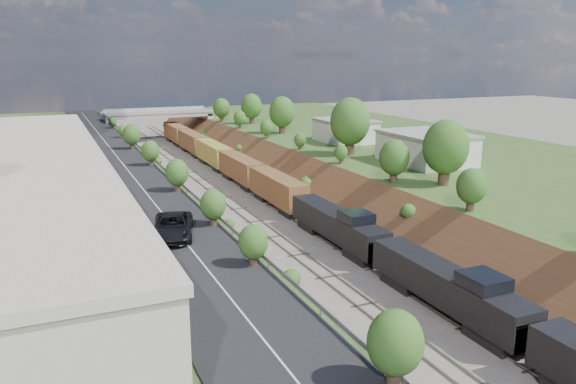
# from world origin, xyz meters

# --- Properties ---
(platform_right) EXTENTS (44.00, 180.00, 5.00)m
(platform_right) POSITION_xyz_m (33.00, 60.00, 2.50)
(platform_right) COLOR #395422
(platform_right) RESTS_ON ground
(embankment_left) EXTENTS (10.00, 180.00, 10.00)m
(embankment_left) POSITION_xyz_m (-11.00, 60.00, 0.00)
(embankment_left) COLOR brown
(embankment_left) RESTS_ON ground
(embankment_right) EXTENTS (10.00, 180.00, 10.00)m
(embankment_right) POSITION_xyz_m (11.00, 60.00, 0.00)
(embankment_right) COLOR brown
(embankment_right) RESTS_ON ground
(rail_left_track) EXTENTS (1.58, 180.00, 0.18)m
(rail_left_track) POSITION_xyz_m (-2.60, 60.00, 0.09)
(rail_left_track) COLOR gray
(rail_left_track) RESTS_ON ground
(rail_right_track) EXTENTS (1.58, 180.00, 0.18)m
(rail_right_track) POSITION_xyz_m (2.60, 60.00, 0.09)
(rail_right_track) COLOR gray
(rail_right_track) RESTS_ON ground
(road) EXTENTS (8.00, 180.00, 0.10)m
(road) POSITION_xyz_m (-15.50, 60.00, 5.05)
(road) COLOR black
(road) RESTS_ON platform_left
(guardrail) EXTENTS (0.10, 171.00, 0.70)m
(guardrail) POSITION_xyz_m (-11.40, 59.80, 5.55)
(guardrail) COLOR #99999E
(guardrail) RESTS_ON platform_left
(commercial_building) EXTENTS (14.30, 62.30, 7.00)m
(commercial_building) POSITION_xyz_m (-28.00, 38.00, 8.51)
(commercial_building) COLOR brown
(commercial_building) RESTS_ON platform_left
(overpass) EXTENTS (24.50, 8.30, 7.40)m
(overpass) POSITION_xyz_m (0.00, 122.00, 4.92)
(overpass) COLOR gray
(overpass) RESTS_ON ground
(white_building_near) EXTENTS (9.00, 12.00, 4.00)m
(white_building_near) POSITION_xyz_m (23.50, 52.00, 7.00)
(white_building_near) COLOR silver
(white_building_near) RESTS_ON platform_right
(white_building_far) EXTENTS (8.00, 10.00, 3.60)m
(white_building_far) POSITION_xyz_m (23.00, 74.00, 6.80)
(white_building_far) COLOR silver
(white_building_far) RESTS_ON platform_right
(tree_right_large) EXTENTS (5.25, 5.25, 7.61)m
(tree_right_large) POSITION_xyz_m (17.00, 40.00, 9.38)
(tree_right_large) COLOR #473323
(tree_right_large) RESTS_ON platform_right
(tree_left_crest) EXTENTS (2.45, 2.45, 3.55)m
(tree_left_crest) POSITION_xyz_m (-11.80, 20.00, 7.04)
(tree_left_crest) COLOR #473323
(tree_left_crest) RESTS_ON platform_left
(freight_train) EXTENTS (2.81, 128.67, 4.55)m
(freight_train) POSITION_xyz_m (2.60, 62.06, 2.44)
(freight_train) COLOR black
(freight_train) RESTS_ON ground
(suv) EXTENTS (4.82, 7.40, 1.89)m
(suv) POSITION_xyz_m (-16.13, 33.06, 6.05)
(suv) COLOR black
(suv) RESTS_ON road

